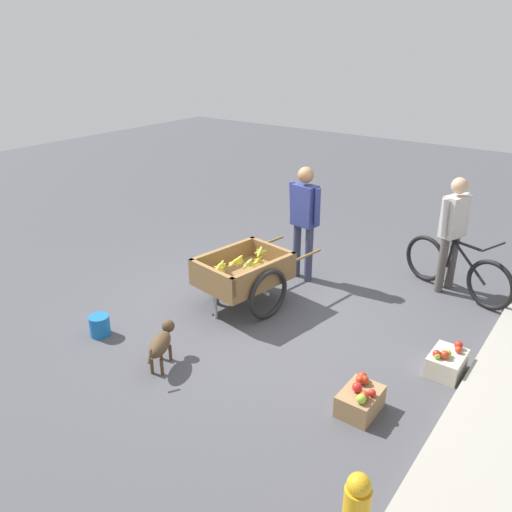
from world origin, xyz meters
name	(u,v)px	position (x,y,z in m)	size (l,w,h in m)	color
ground_plane	(264,314)	(0.00, 0.00, 0.00)	(24.00, 24.00, 0.00)	#47474C
fruit_cart	(244,274)	(-0.03, -0.35, 0.44)	(1.75, 1.04, 0.72)	olive
vendor_person	(304,214)	(-1.16, -0.17, 0.97)	(0.25, 0.53, 1.62)	#333851
bicycle	(456,269)	(-1.96, 1.72, 0.35)	(0.68, 1.58, 0.85)	black
cyclist_person	(453,225)	(-2.01, 1.58, 0.93)	(0.49, 0.30, 1.57)	#4C4742
dog	(161,342)	(1.51, -0.25, 0.27)	(0.62, 0.37, 0.40)	#4C3823
plastic_bucket	(100,326)	(1.53, -1.26, 0.12)	(0.24, 0.24, 0.24)	#1966B2
apple_crate	(360,399)	(0.94, 1.75, 0.13)	(0.44, 0.32, 0.31)	#99754C
mixed_fruit_crate	(447,362)	(-0.13, 2.21, 0.12)	(0.44, 0.32, 0.31)	beige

